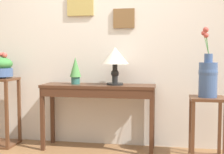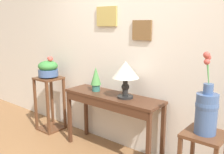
# 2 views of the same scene
# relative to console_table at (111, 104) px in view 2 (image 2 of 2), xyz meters

# --- Properties ---
(back_wall_with_art) EXTENTS (9.00, 0.13, 2.80)m
(back_wall_with_art) POSITION_rel_console_table_xyz_m (0.04, 0.31, 0.71)
(back_wall_with_art) COLOR beige
(back_wall_with_art) RESTS_ON ground
(console_table) EXTENTS (1.37, 0.39, 0.80)m
(console_table) POSITION_rel_console_table_xyz_m (0.00, 0.00, 0.00)
(console_table) COLOR #472819
(console_table) RESTS_ON ground
(table_lamp) EXTENTS (0.33, 0.33, 0.45)m
(table_lamp) POSITION_rel_console_table_xyz_m (0.21, 0.02, 0.43)
(table_lamp) COLOR black
(table_lamp) RESTS_ON console_table
(potted_plant_on_console) EXTENTS (0.14, 0.14, 0.33)m
(potted_plant_on_console) POSITION_rel_console_table_xyz_m (-0.28, 0.03, 0.29)
(potted_plant_on_console) COLOR #2D665B
(potted_plant_on_console) RESTS_ON console_table
(pedestal_stand_left) EXTENTS (0.37, 0.37, 0.86)m
(pedestal_stand_left) POSITION_rel_console_table_xyz_m (-1.25, -0.02, -0.25)
(pedestal_stand_left) COLOR #56331E
(pedestal_stand_left) RESTS_ON ground
(planter_bowl_wide_left) EXTENTS (0.31, 0.31, 0.32)m
(planter_bowl_wide_left) POSITION_rel_console_table_xyz_m (-1.25, -0.02, 0.32)
(planter_bowl_wide_left) COLOR #3D5684
(planter_bowl_wide_left) RESTS_ON pedestal_stand_left
(flower_vase_tall_right) EXTENTS (0.21, 0.21, 0.75)m
(flower_vase_tall_right) POSITION_rel_console_table_xyz_m (1.25, -0.16, 0.25)
(flower_vase_tall_right) COLOR #3D5684
(flower_vase_tall_right) RESTS_ON pedestal_stand_right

